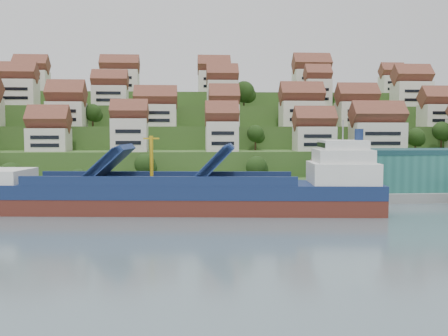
{
  "coord_description": "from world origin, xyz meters",
  "views": [
    {
      "loc": [
        -10.17,
        -101.74,
        16.52
      ],
      "look_at": [
        -1.53,
        14.0,
        8.0
      ],
      "focal_mm": 40.0,
      "sensor_mm": 36.0,
      "label": 1
    }
  ],
  "objects": [
    {
      "name": "ground",
      "position": [
        0.0,
        0.0,
        0.0
      ],
      "size": [
        300.0,
        300.0,
        0.0
      ],
      "primitive_type": "plane",
      "color": "slate",
      "rests_on": "ground"
    },
    {
      "name": "quay",
      "position": [
        20.0,
        15.0,
        1.1
      ],
      "size": [
        180.0,
        14.0,
        2.2
      ],
      "primitive_type": "cube",
      "color": "gray",
      "rests_on": "ground"
    },
    {
      "name": "hillside",
      "position": [
        0.0,
        103.55,
        10.66
      ],
      "size": [
        260.0,
        128.0,
        31.0
      ],
      "color": "#2D4C1E",
      "rests_on": "ground"
    },
    {
      "name": "hillside_village",
      "position": [
        1.09,
        60.69,
        24.33
      ],
      "size": [
        160.16,
        62.27,
        28.88
      ],
      "color": "silver",
      "rests_on": "ground"
    },
    {
      "name": "hillside_trees",
      "position": [
        -9.45,
        44.74,
        16.72
      ],
      "size": [
        144.42,
        62.65,
        31.48
      ],
      "color": "#203C14",
      "rests_on": "ground"
    },
    {
      "name": "warehouse",
      "position": [
        52.0,
        17.0,
        7.2
      ],
      "size": [
        60.0,
        15.0,
        10.0
      ],
      "primitive_type": "cube",
      "color": "#276A61",
      "rests_on": "quay"
    },
    {
      "name": "flagpole",
      "position": [
        18.11,
        10.0,
        6.88
      ],
      "size": [
        1.28,
        0.16,
        8.0
      ],
      "color": "gray",
      "rests_on": "quay"
    },
    {
      "name": "cargo_ship",
      "position": [
        -10.75,
        0.12,
        3.51
      ],
      "size": [
        85.04,
        21.4,
        18.74
      ],
      "rotation": [
        0.0,
        0.0,
        -0.1
      ],
      "color": "#58241A",
      "rests_on": "ground"
    }
  ]
}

